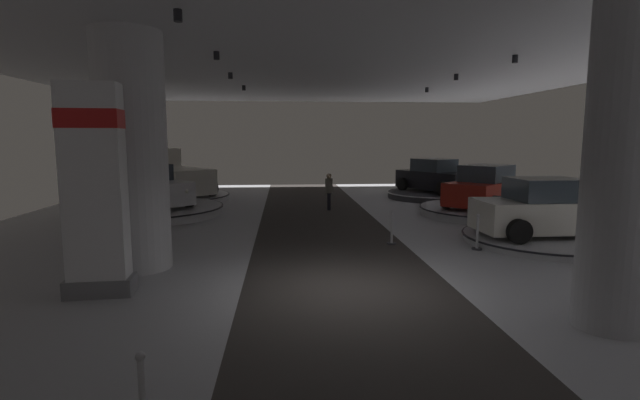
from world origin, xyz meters
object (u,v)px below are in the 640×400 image
Objects in this scene: brand_sign_pylon at (95,188)px; display_platform_deep_left at (173,197)px; column_left at (132,153)px; display_car_mid_right at (548,210)px; display_car_far_left at (146,188)px; display_car_deep_right at (435,177)px; column_right at (622,160)px; display_car_far_right at (487,188)px; display_platform_far_right at (486,211)px; visitor_walking_near at (329,189)px; pickup_truck_deep_left at (169,176)px; display_platform_mid_right at (547,238)px; display_platform_deep_right at (435,194)px; display_platform_far_left at (147,210)px.

brand_sign_pylon reaches higher than display_platform_deep_left.
display_car_mid_right is (11.30, 1.83, -1.76)m from column_left.
display_car_far_left is 14.13m from display_car_deep_right.
display_car_far_right is at bearing 75.62° from column_right.
visitor_walking_near is at bearing 163.27° from display_platform_far_right.
column_right is 9.79m from column_left.
pickup_truck_deep_left is 8.88m from visitor_walking_near.
display_car_far_right is at bearing 30.20° from column_left.
display_platform_mid_right is 0.86m from display_car_mid_right.
display_car_far_left reaches higher than display_platform_deep_right.
display_car_mid_right is (11.43, 3.76, -1.15)m from brand_sign_pylon.
display_car_far_left is 0.98× the size of display_car_far_right.
display_car_deep_right reaches higher than visitor_walking_near.
display_platform_mid_right is 0.86× the size of display_platform_deep_left.
display_platform_mid_right is at bearing -90.35° from display_platform_deep_right.
display_platform_deep_left is (-13.50, 0.36, -0.03)m from display_platform_deep_right.
display_car_far_right is at bearing -87.16° from display_car_deep_right.
display_platform_deep_right is at bearing 18.17° from display_car_far_left.
display_car_far_right is at bearing 86.22° from display_platform_mid_right.
column_right is 7.07m from display_platform_mid_right.
visitor_walking_near is (7.48, 0.75, 0.71)m from display_platform_far_left.
display_platform_deep_left is (-13.40, 10.88, -0.84)m from display_car_mid_right.
display_platform_far_right is 0.91m from display_car_far_right.
display_platform_deep_right is 0.91m from display_car_deep_right.
column_left is at bearing -149.78° from display_platform_far_right.
display_platform_far_left is 5.15m from pickup_truck_deep_left.
column_right reaches higher than visitor_walking_near.
display_car_mid_right is (13.34, -6.11, -0.13)m from display_car_far_left.
display_car_far_right reaches higher than display_platform_deep_left.
brand_sign_pylon is 18.39m from display_car_deep_right.
brand_sign_pylon is 0.78× the size of display_platform_far_right.
column_right is at bearing -57.09° from pickup_truck_deep_left.
display_platform_far_left is 7.55m from visitor_walking_near.
display_car_deep_right is (-0.01, 0.03, 0.91)m from display_platform_deep_right.
brand_sign_pylon is at bearing -128.90° from display_platform_deep_right.
display_car_far_left reaches higher than display_platform_far_left.
display_car_far_left is at bearing 155.43° from display_platform_mid_right.
visitor_walking_near is at bearing 104.62° from column_right.
display_platform_mid_right is 0.89× the size of pickup_truck_deep_left.
display_platform_deep_right is at bearing 92.71° from display_car_far_right.
display_car_far_left is 5.03m from pickup_truck_deep_left.
display_platform_mid_right is 17.63m from pickup_truck_deep_left.
display_car_deep_right reaches higher than display_platform_far_right.
column_left is at bearing -80.59° from display_platform_deep_left.
column_left reaches higher than display_platform_far_right.
display_platform_deep_left is (-0.09, 4.79, -0.04)m from display_platform_far_left.
display_platform_far_right reaches higher than display_platform_deep_left.
pickup_truck_deep_left is at bearing 93.24° from display_platform_far_left.
brand_sign_pylon is at bearing -143.52° from display_platform_far_right.
display_platform_deep_right is 1.09× the size of display_car_deep_right.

